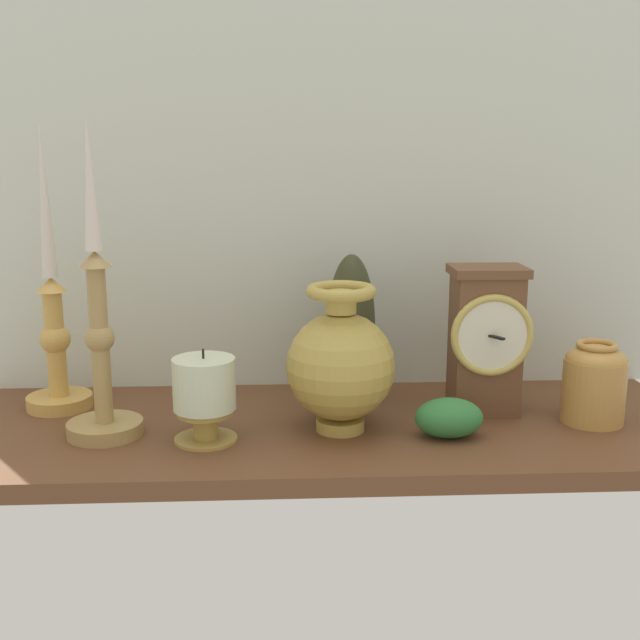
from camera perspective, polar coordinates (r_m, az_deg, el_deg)
ground_plane at (r=106.39cm, az=0.34°, el=-8.01°), size 100.00×36.00×2.40cm
back_wall at (r=118.18cm, az=-0.16°, el=10.76°), size 120.00×2.00×65.00cm
mantel_clock at (r=109.29cm, az=11.89°, el=-1.34°), size 11.09×9.46×20.29cm
candlestick_tall_left at (r=101.85cm, az=-15.58°, el=-1.82°), size 9.56×9.56×39.66cm
candlestick_tall_center at (r=114.61cm, az=-18.63°, el=-0.48°), size 9.00×9.00×40.29cm
brass_vase_bulbous at (r=100.62cm, az=1.50°, el=-3.16°), size 13.93×13.93×19.10cm
brass_vase_jar at (r=110.68cm, az=19.19°, el=-4.16°), size 8.24×8.24×10.93cm
pillar_candle_front at (r=98.89cm, az=-8.34°, el=-5.30°), size 7.85×7.85×11.81cm
tall_ceramic_vase at (r=111.96cm, az=2.25°, el=-0.56°), size 6.86×6.86×21.31cm
ivy_sprig at (r=101.48cm, az=9.29°, el=-6.98°), size 8.65×6.05×5.05cm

